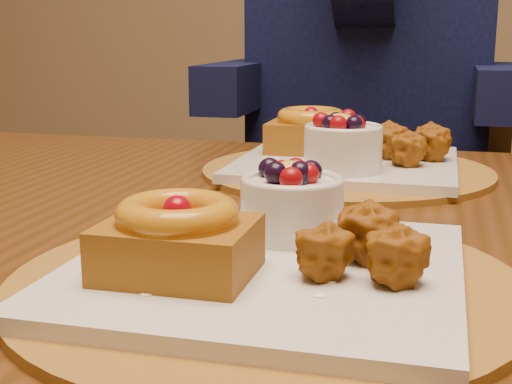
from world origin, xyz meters
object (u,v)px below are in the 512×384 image
(dining_table, at_px, (316,286))
(place_setting_far, at_px, (344,155))
(diner, at_px, (372,13))
(place_setting_near, at_px, (264,256))
(chair_far, at_px, (403,258))

(dining_table, bearing_deg, place_setting_far, 90.85)
(diner, bearing_deg, place_setting_near, -107.73)
(dining_table, distance_m, diner, 0.79)
(chair_far, bearing_deg, dining_table, -87.66)
(place_setting_far, relative_size, chair_far, 0.46)
(place_setting_far, height_order, chair_far, place_setting_far)
(place_setting_near, xyz_separation_m, diner, (-0.02, 0.95, 0.20))
(chair_far, distance_m, diner, 0.52)
(dining_table, distance_m, chair_far, 0.83)
(dining_table, height_order, place_setting_near, place_setting_near)
(dining_table, height_order, chair_far, chair_far)
(dining_table, xyz_separation_m, place_setting_far, (-0.00, 0.21, 0.10))
(dining_table, bearing_deg, diner, 92.05)
(dining_table, relative_size, place_setting_far, 4.21)
(chair_far, xyz_separation_m, diner, (-0.08, -0.07, 0.51))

